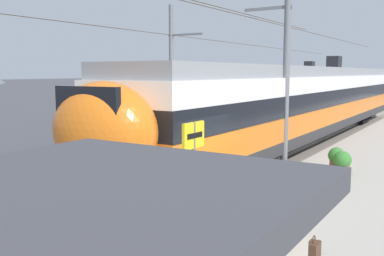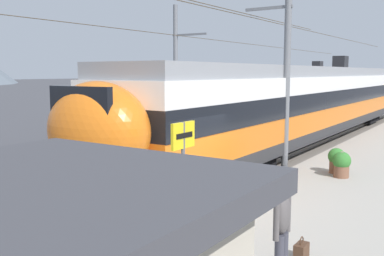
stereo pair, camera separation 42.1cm
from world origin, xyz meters
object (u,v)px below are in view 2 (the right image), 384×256
object	(u,v)px
train_far_track	(294,90)
catenary_mast_far_side	(178,69)
catenary_mast_mid	(284,59)
handbag_near_sign	(213,223)
potted_plant_platform_edge	(336,159)
train_near_platform	(311,100)
handbag_beside_passenger	(301,251)
passenger_walking	(282,226)
potted_plant_by_shelter	(342,163)
platform_sign	(183,154)

from	to	relation	value
train_far_track	catenary_mast_far_side	distance (m)	12.98
catenary_mast_mid	catenary_mast_far_side	size ratio (longest dim) A/B	1.00
handbag_near_sign	potted_plant_platform_edge	bearing A→B (deg)	-5.33
train_near_platform	catenary_mast_far_side	size ratio (longest dim) A/B	0.69
train_far_track	handbag_beside_passenger	world-z (taller)	train_far_track
train_near_platform	catenary_mast_mid	bearing A→B (deg)	-169.01
passenger_walking	handbag_beside_passenger	size ratio (longest dim) A/B	4.10
catenary_mast_far_side	potted_plant_by_shelter	world-z (taller)	catenary_mast_far_side
platform_sign	potted_plant_by_shelter	bearing A→B (deg)	-10.06
train_far_track	handbag_near_sign	bearing A→B (deg)	-162.55
potted_plant_platform_edge	handbag_near_sign	bearing A→B (deg)	174.67
potted_plant_platform_edge	passenger_walking	bearing A→B (deg)	-169.79
platform_sign	catenary_mast_far_side	bearing A→B (deg)	35.98
catenary_mast_mid	handbag_near_sign	bearing A→B (deg)	-168.43
potted_plant_by_shelter	passenger_walking	bearing A→B (deg)	-171.33
handbag_beside_passenger	potted_plant_by_shelter	world-z (taller)	potted_plant_by_shelter
train_near_platform	platform_sign	world-z (taller)	train_near_platform
train_near_platform	platform_sign	distance (m)	15.07
train_far_track	handbag_beside_passenger	bearing A→B (deg)	-158.76
potted_plant_platform_edge	platform_sign	bearing A→B (deg)	172.89
potted_plant_platform_edge	potted_plant_by_shelter	distance (m)	0.56
train_far_track	potted_plant_platform_edge	xyz separation A→B (m)	(-18.18, -8.39, -1.38)
handbag_beside_passenger	potted_plant_by_shelter	bearing A→B (deg)	9.45
passenger_walking	train_far_track	bearing A→B (deg)	20.58
platform_sign	potted_plant_by_shelter	size ratio (longest dim) A/B	2.84
catenary_mast_mid	potted_plant_by_shelter	xyz separation A→B (m)	(-1.09, -2.38, -3.22)
catenary_mast_far_side	potted_plant_platform_edge	distance (m)	11.79
catenary_mast_mid	handbag_beside_passenger	bearing A→B (deg)	-155.40
catenary_mast_mid	catenary_mast_far_side	xyz separation A→B (m)	(4.79, 7.98, -0.29)
train_near_platform	potted_plant_platform_edge	distance (m)	8.49
platform_sign	handbag_beside_passenger	distance (m)	2.74
platform_sign	train_far_track	bearing A→B (deg)	16.44
catenary_mast_far_side	passenger_walking	bearing A→B (deg)	-139.40
catenary_mast_mid	potted_plant_platform_edge	xyz separation A→B (m)	(-0.61, -2.09, -3.20)
train_near_platform	platform_sign	size ratio (longest dim) A/B	13.58
train_far_track	handbag_beside_passenger	xyz separation A→B (m)	(-25.11, -9.76, -1.69)
catenary_mast_far_side	potted_plant_platform_edge	world-z (taller)	catenary_mast_far_side
catenary_mast_far_side	handbag_near_sign	distance (m)	15.59
catenary_mast_mid	handbag_near_sign	distance (m)	8.13
passenger_walking	handbag_beside_passenger	xyz separation A→B (m)	(1.10, 0.08, -0.80)
train_near_platform	train_far_track	distance (m)	11.65
potted_plant_platform_edge	handbag_beside_passenger	bearing A→B (deg)	-168.83
catenary_mast_mid	handbag_beside_passenger	size ratio (longest dim) A/B	107.71
passenger_walking	potted_plant_platform_edge	world-z (taller)	passenger_walking
platform_sign	handbag_beside_passenger	size ratio (longest dim) A/B	5.49
potted_plant_by_shelter	catenary_mast_far_side	bearing A→B (deg)	60.41
catenary_mast_far_side	handbag_beside_passenger	bearing A→B (deg)	-137.17
train_near_platform	platform_sign	xyz separation A→B (m)	(-14.85, -2.55, -0.18)
train_near_platform	handbag_beside_passenger	size ratio (longest dim) A/B	74.54
catenary_mast_far_side	handbag_beside_passenger	xyz separation A→B (m)	(-12.33, -11.43, -3.22)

